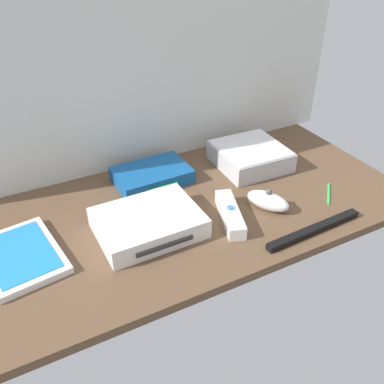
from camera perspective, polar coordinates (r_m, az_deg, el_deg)
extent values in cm
cube|color=brown|center=(96.71, 0.00, -2.46)|extent=(100.00, 48.00, 2.00)
cube|color=silver|center=(103.30, -6.76, 20.03)|extent=(110.00, 1.20, 64.00)
cube|color=white|center=(88.22, -5.89, -4.15)|extent=(21.10, 16.13, 4.40)
cube|color=#2D2D2D|center=(82.33, -3.64, -7.27)|extent=(12.00, 0.67, 0.80)
cube|color=silver|center=(111.91, 7.83, 4.78)|extent=(17.62, 17.62, 5.00)
cube|color=silver|center=(110.67, 7.93, 5.98)|extent=(16.91, 16.91, 0.30)
cube|color=white|center=(88.95, -22.05, -7.82)|extent=(16.01, 20.65, 1.40)
cube|color=#2384CC|center=(88.46, -22.16, -7.44)|extent=(13.23, 17.68, 0.16)
cube|color=#145193|center=(104.76, -5.42, 2.28)|extent=(18.22, 12.34, 3.40)
cube|color=#19D833|center=(99.94, -3.96, 0.66)|extent=(8.01, 0.55, 0.60)
cube|color=white|center=(91.71, 5.13, -2.98)|extent=(8.18, 15.17, 3.00)
cylinder|color=#387FDB|center=(90.70, 5.19, -2.12)|extent=(1.40, 1.40, 0.40)
ellipsoid|color=white|center=(95.99, 10.18, -1.19)|extent=(8.60, 10.89, 4.00)
sphere|color=#4C4C4C|center=(94.66, 10.32, 0.00)|extent=(1.40, 1.40, 1.40)
cube|color=black|center=(91.98, 16.11, -4.89)|extent=(24.05, 2.70, 1.40)
cylinder|color=green|center=(105.11, 17.97, -0.15)|extent=(6.67, 7.04, 0.70)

